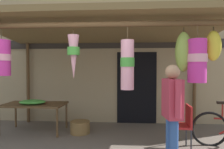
{
  "coord_description": "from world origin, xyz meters",
  "views": [
    {
      "loc": [
        0.84,
        -3.57,
        1.54
      ],
      "look_at": [
        0.54,
        0.89,
        1.41
      ],
      "focal_mm": 32.04,
      "sensor_mm": 36.0,
      "label": 1
    }
  ],
  "objects_px": {
    "flower_heap_on_table": "(33,102)",
    "folding_chair": "(183,123)",
    "vendor_in_orange": "(172,108)",
    "wicker_basket_by_table": "(80,127)",
    "display_table": "(35,106)"
  },
  "relations": [
    {
      "from": "flower_heap_on_table",
      "to": "folding_chair",
      "type": "relative_size",
      "value": 0.75
    },
    {
      "from": "flower_heap_on_table",
      "to": "vendor_in_orange",
      "type": "xyz_separation_m",
      "value": [
        2.92,
        -1.53,
        0.2
      ]
    },
    {
      "from": "wicker_basket_by_table",
      "to": "flower_heap_on_table",
      "type": "bearing_deg",
      "value": -177.5
    },
    {
      "from": "display_table",
      "to": "wicker_basket_by_table",
      "type": "xyz_separation_m",
      "value": [
        1.13,
        -0.04,
        -0.49
      ]
    },
    {
      "from": "wicker_basket_by_table",
      "to": "vendor_in_orange",
      "type": "distance_m",
      "value": 2.52
    },
    {
      "from": "display_table",
      "to": "folding_chair",
      "type": "height_order",
      "value": "folding_chair"
    },
    {
      "from": "vendor_in_orange",
      "to": "display_table",
      "type": "bearing_deg",
      "value": 150.95
    },
    {
      "from": "folding_chair",
      "to": "vendor_in_orange",
      "type": "bearing_deg",
      "value": -116.01
    },
    {
      "from": "flower_heap_on_table",
      "to": "wicker_basket_by_table",
      "type": "bearing_deg",
      "value": 2.5
    },
    {
      "from": "display_table",
      "to": "vendor_in_orange",
      "type": "distance_m",
      "value": 3.35
    },
    {
      "from": "vendor_in_orange",
      "to": "wicker_basket_by_table",
      "type": "bearing_deg",
      "value": 138.46
    },
    {
      "from": "display_table",
      "to": "flower_heap_on_table",
      "type": "height_order",
      "value": "flower_heap_on_table"
    },
    {
      "from": "display_table",
      "to": "vendor_in_orange",
      "type": "bearing_deg",
      "value": -29.05
    },
    {
      "from": "folding_chair",
      "to": "wicker_basket_by_table",
      "type": "xyz_separation_m",
      "value": [
        -2.18,
        0.77,
        -0.36
      ]
    },
    {
      "from": "display_table",
      "to": "vendor_in_orange",
      "type": "height_order",
      "value": "vendor_in_orange"
    }
  ]
}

